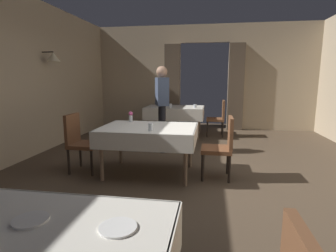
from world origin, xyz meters
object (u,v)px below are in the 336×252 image
object	(u,v)px
glass_far_d	(170,106)
person_waiter_by_doorway	(162,102)
dining_table_near	(17,252)
plate_far_a	(155,108)
plate_near_b	(118,227)
plate_near_c	(31,220)
glass_mid_b	(151,127)
chair_mid_right	(222,144)
dining_table_mid	(149,132)
flower_vase_mid	(131,116)
chair_mid_left	(80,140)
glass_far_b	(195,106)
glass_far_c	(166,105)
chair_far_right	(218,117)
dining_table_far	(175,110)

from	to	relation	value
glass_far_d	person_waiter_by_doorway	size ratio (longest dim) A/B	0.06
dining_table_near	plate_far_a	world-z (taller)	plate_far_a
plate_near_b	plate_near_c	xyz separation A→B (m)	(-0.47, -0.00, 0.00)
plate_near_c	glass_mid_b	bearing A→B (deg)	88.10
person_waiter_by_doorway	chair_mid_right	bearing A→B (deg)	-48.98
dining_table_near	glass_far_d	xyz separation A→B (m)	(-0.10, 5.58, 0.15)
dining_table_mid	glass_far_d	world-z (taller)	glass_far_d
plate_near_b	flower_vase_mid	world-z (taller)	flower_vase_mid
dining_table_near	chair_mid_left	bearing A→B (deg)	111.95
dining_table_near	dining_table_mid	size ratio (longest dim) A/B	1.03
glass_mid_b	glass_far_b	distance (m)	3.10
chair_mid_right	plate_near_b	world-z (taller)	chair_mid_right
flower_vase_mid	glass_mid_b	size ratio (longest dim) A/B	1.64
dining_table_mid	glass_far_c	xyz separation A→B (m)	(-0.25, 3.02, 0.13)
plate_far_a	glass_far_b	distance (m)	0.99
dining_table_near	plate_near_b	xyz separation A→B (m)	(0.47, 0.12, 0.10)
plate_near_c	glass_far_b	world-z (taller)	glass_far_b
glass_far_b	glass_far_c	distance (m)	0.84
plate_far_a	glass_far_b	size ratio (longest dim) A/B	2.27
chair_far_right	glass_far_b	size ratio (longest dim) A/B	9.94
plate_far_a	glass_far_c	world-z (taller)	glass_far_c
dining_table_near	glass_mid_b	distance (m)	2.58
chair_mid_left	glass_far_c	xyz separation A→B (m)	(0.86, 3.09, 0.28)
flower_vase_mid	glass_mid_b	world-z (taller)	flower_vase_mid
dining_table_mid	plate_far_a	bearing A→B (deg)	99.54
plate_near_b	glass_far_b	size ratio (longest dim) A/B	2.02
dining_table_near	plate_near_b	bearing A→B (deg)	14.74
dining_table_near	chair_far_right	xyz separation A→B (m)	(1.11, 5.88, -0.14)
chair_mid_right	plate_near_b	xyz separation A→B (m)	(-0.62, -2.76, 0.24)
chair_mid_right	chair_far_right	bearing A→B (deg)	89.50
chair_mid_left	chair_far_right	world-z (taller)	same
chair_mid_left	chair_mid_right	size ratio (longest dim) A/B	1.00
dining_table_mid	glass_far_c	distance (m)	3.03
dining_table_near	plate_near_c	size ratio (longest dim) A/B	8.24
glass_mid_b	plate_far_a	bearing A→B (deg)	100.50
plate_near_b	glass_mid_b	xyz separation A→B (m)	(-0.39, 2.45, 0.05)
plate_near_b	plate_near_c	world-z (taller)	same
chair_far_right	plate_far_a	size ratio (longest dim) A/B	4.39
chair_mid_left	dining_table_near	bearing A→B (deg)	-68.05
chair_mid_left	plate_far_a	distance (m)	2.77
chair_far_right	plate_near_c	bearing A→B (deg)	-100.95
chair_mid_right	flower_vase_mid	size ratio (longest dim) A/B	5.19
dining_table_near	glass_far_c	world-z (taller)	glass_far_c
chair_mid_left	person_waiter_by_doorway	xyz separation A→B (m)	(1.08, 1.37, 0.51)
dining_table_near	chair_mid_left	distance (m)	3.06
dining_table_far	plate_near_c	distance (m)	5.75
dining_table_near	plate_near_b	distance (m)	0.50
chair_mid_left	glass_far_c	distance (m)	3.22
plate_near_b	glass_mid_b	size ratio (longest dim) A/B	1.73
dining_table_far	glass_far_d	xyz separation A→B (m)	(-0.07, -0.29, 0.15)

